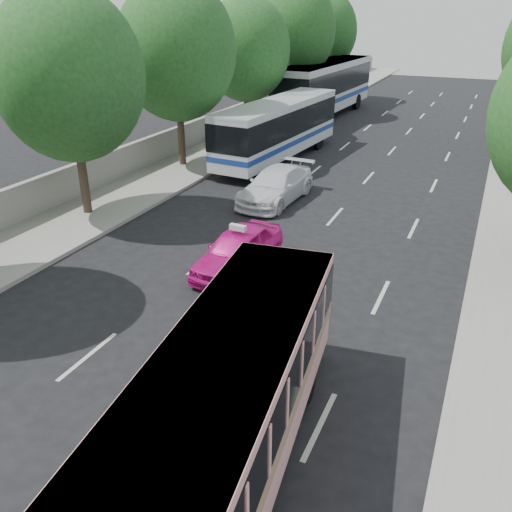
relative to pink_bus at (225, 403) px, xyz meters
The scene contains 14 objects.
ground 5.31m from the pink_bus, 127.06° to the left, with size 120.00×120.00×0.00m, color black.
sidewalk_left 26.68m from the pink_bus, 115.64° to the left, with size 4.00×90.00×0.15m, color #9E998E.
low_wall 27.46m from the pink_bus, 119.03° to the left, with size 0.30×90.00×1.50m, color #9E998E.
tree_left_b 15.70m from the pink_bus, 139.01° to the left, with size 5.70×5.70×8.88m.
tree_left_c 21.83m from the pink_bus, 122.98° to the left, with size 6.00×6.00×9.35m.
tree_left_d 28.66m from the pink_bus, 113.99° to the left, with size 5.52×5.52×8.60m.
tree_left_e 36.13m from the pink_bus, 108.63° to the left, with size 6.30×6.30×9.82m.
tree_left_f 43.74m from the pink_bus, 105.52° to the left, with size 5.88×5.88×9.16m.
pink_bus is the anchor object (origin of this frame).
pink_taxi 8.75m from the pink_bus, 114.19° to the left, with size 1.68×4.18×1.42m, color #DF138D.
white_pickup 15.68m from the pink_bus, 108.72° to the left, with size 2.02×4.96×1.44m, color white.
tour_coach_front 22.59m from the pink_bus, 109.45° to the left, with size 3.27×11.02×3.25m.
tour_coach_rear 35.94m from the pink_bus, 104.65° to the left, with size 3.75×13.59×4.02m.
taxi_roof_sign 8.69m from the pink_bus, 114.19° to the left, with size 0.55×0.18×0.18m, color silver.
Camera 1 is at (6.53, -10.58, 8.07)m, focal length 38.00 mm.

